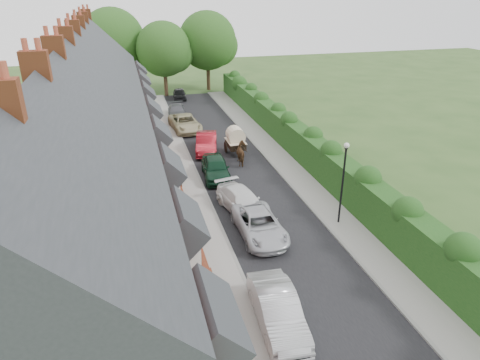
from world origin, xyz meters
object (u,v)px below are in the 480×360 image
object	(u,v)px
car_silver_b	(259,225)
car_green	(216,168)
lamppost	(344,174)
car_grey	(177,112)
horse	(242,154)
car_red	(206,143)
car_beige	(185,123)
car_white	(242,201)
car_silver_a	(277,310)
horse_cart	(235,139)
car_black	(180,94)

from	to	relation	value
car_silver_b	car_green	distance (m)	8.66
lamppost	car_grey	bearing A→B (deg)	104.14
horse	car_red	bearing A→B (deg)	-54.21
car_beige	car_green	bearing A→B (deg)	-92.88
car_white	horse	world-z (taller)	horse
car_silver_a	horse	size ratio (longest dim) A/B	2.31
car_green	car_grey	distance (m)	16.82
car_green	horse_cart	bearing A→B (deg)	63.57
car_silver_b	horse_cart	world-z (taller)	horse_cart
car_silver_b	car_black	xyz separation A→B (m)	(0.00, 33.70, -0.05)
car_grey	horse	size ratio (longest dim) A/B	2.28
car_grey	lamppost	bearing A→B (deg)	-70.62
lamppost	car_silver_a	bearing A→B (deg)	-132.44
car_silver_a	car_silver_b	bearing A→B (deg)	81.87
car_silver_b	car_grey	world-z (taller)	car_silver_b
car_silver_b	car_beige	size ratio (longest dim) A/B	0.93
lamppost	horse	bearing A→B (deg)	105.86
lamppost	horse_cart	xyz separation A→B (m)	(-3.05, 12.93, -1.92)
lamppost	car_silver_a	xyz separation A→B (m)	(-6.40, -7.00, -2.52)
car_red	car_black	xyz separation A→B (m)	(0.30, 19.46, -0.15)
car_silver_a	car_black	xyz separation A→B (m)	(1.40, 40.66, -0.12)
lamppost	horse	size ratio (longest dim) A/B	2.54
lamppost	car_red	distance (m)	15.36
horse	car_silver_a	bearing A→B (deg)	82.08
car_silver_b	car_white	distance (m)	3.07
car_silver_a	horse_cart	distance (m)	20.22
car_white	lamppost	bearing A→B (deg)	-42.05
car_silver_b	car_beige	bearing A→B (deg)	93.12
lamppost	car_red	xyz separation A→B (m)	(-5.30, 14.20, -2.49)
lamppost	car_red	size ratio (longest dim) A/B	1.06
car_silver_a	car_grey	bearing A→B (deg)	93.24
car_green	horse_cart	distance (m)	5.11
lamppost	horse_cart	distance (m)	13.43
car_silver_a	car_grey	world-z (taller)	car_silver_a
car_beige	horse_cart	size ratio (longest dim) A/B	1.63
car_silver_a	car_green	world-z (taller)	car_green
car_green	car_grey	xyz separation A→B (m)	(-0.71, 16.80, -0.12)
car_silver_b	car_black	size ratio (longest dim) A/B	1.32
car_white	horse	size ratio (longest dim) A/B	2.40
lamppost	car_silver_a	distance (m)	9.81
car_green	horse	size ratio (longest dim) A/B	2.30
car_silver_b	car_red	distance (m)	14.24
car_beige	car_red	bearing A→B (deg)	-87.30
lamppost	car_grey	world-z (taller)	lamppost
car_white	car_red	bearing A→B (deg)	78.85
horse	lamppost	bearing A→B (deg)	108.64
car_silver_a	car_red	size ratio (longest dim) A/B	0.96
car_grey	horse	xyz separation A→B (m)	(3.35, -14.66, 0.19)
car_silver_b	car_green	size ratio (longest dim) A/B	1.08
car_silver_a	car_beige	size ratio (longest dim) A/B	0.86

